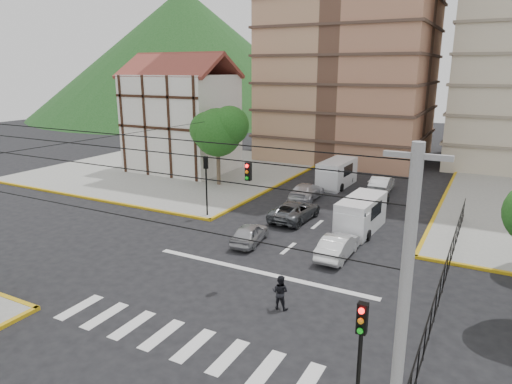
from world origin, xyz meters
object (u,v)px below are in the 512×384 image
Objects in this scene: car_silver_front_left at (250,233)px; car_white_front_right at (338,246)px; van_right_lane at (360,216)px; traffic_light_nw at (206,176)px; pedestrian_crosswalk at (280,292)px; van_left_lane at (336,174)px; traffic_light_se at (360,350)px.

car_white_front_right is (5.58, 0.47, 0.05)m from car_silver_front_left.
van_right_lane reaches higher than car_white_front_right.
traffic_light_nw is 14.31m from pedestrian_crosswalk.
traffic_light_nw is 2.70× the size of pedestrian_crosswalk.
pedestrian_crosswalk is at bearing -75.10° from van_left_lane.
car_silver_front_left is 2.31× the size of pedestrian_crosswalk.
car_silver_front_left is (-0.24, -16.15, -0.54)m from van_left_lane.
traffic_light_nw is 1.17× the size of car_silver_front_left.
van_right_lane is at bearing -94.04° from pedestrian_crosswalk.
van_right_lane is 12.08m from van_left_lane.
traffic_light_se reaches higher than car_white_front_right.
van_right_lane is (10.77, 2.17, -1.99)m from traffic_light_nw.
car_white_front_right is at bearing 110.09° from traffic_light_se.
traffic_light_se is at bearing 110.96° from car_white_front_right.
van_right_lane is at bearing -143.77° from car_silver_front_left.
van_left_lane is 16.16m from car_silver_front_left.
traffic_light_nw is at bearing -165.14° from van_right_lane.
traffic_light_se is 16.39m from car_silver_front_left.
traffic_light_nw is 14.29m from van_left_lane.
pedestrian_crosswalk is at bearing 130.77° from traffic_light_se.
car_white_front_right is (10.86, -2.64, -2.43)m from traffic_light_nw.
traffic_light_se is 0.80× the size of van_left_lane.
van_right_lane is 4.83m from car_white_front_right.
traffic_light_nw is 6.61m from car_silver_front_left.
van_left_lane is (-10.08, 28.64, -1.93)m from traffic_light_se.
car_white_front_right is at bearing -85.49° from van_right_lane.
traffic_light_nw is 0.84× the size of van_right_lane.
pedestrian_crosswalk is at bearing -42.61° from traffic_light_nw.
pedestrian_crosswalk is (-5.21, 6.04, -2.30)m from traffic_light_se.
car_silver_front_left is 8.23m from pedestrian_crosswalk.
traffic_light_se is 14.01m from car_white_front_right.
pedestrian_crosswalk is at bearing 120.72° from car_silver_front_left.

